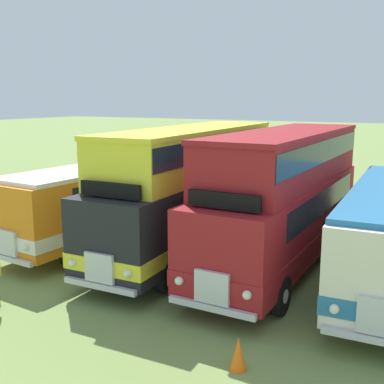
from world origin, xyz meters
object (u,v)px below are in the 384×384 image
(bus_second_in_row, at_px, (192,184))
(cone_near_end, at_px, (238,354))
(bus_first_in_row, at_px, (122,193))
(bus_third_in_row, at_px, (285,193))

(bus_second_in_row, height_order, cone_near_end, bus_second_in_row)
(bus_first_in_row, bearing_deg, bus_second_in_row, -6.14)
(bus_first_in_row, xyz_separation_m, bus_second_in_row, (3.43, -0.37, 0.72))
(bus_second_in_row, xyz_separation_m, bus_third_in_row, (3.45, 0.03, -0.00))
(bus_second_in_row, bearing_deg, cone_near_end, -54.14)
(bus_second_in_row, distance_m, bus_third_in_row, 3.45)
(bus_first_in_row, distance_m, bus_third_in_row, 6.93)
(bus_first_in_row, height_order, cone_near_end, bus_first_in_row)
(bus_second_in_row, xyz_separation_m, cone_near_end, (4.68, -6.48, -2.11))
(bus_first_in_row, xyz_separation_m, cone_near_end, (8.12, -6.85, -1.39))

